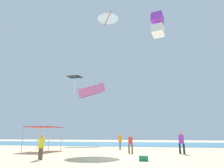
% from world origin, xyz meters
% --- Properties ---
extents(ground, '(110.00, 110.00, 0.10)m').
position_xyz_m(ground, '(0.00, 0.00, -0.05)').
color(ground, '#D1BA8C').
extents(ocean_strip, '(110.00, 20.18, 0.03)m').
position_xyz_m(ocean_strip, '(0.00, 24.94, 0.01)').
color(ocean_strip, teal).
rests_on(ocean_strip, ground).
extents(canopy_tent, '(2.84, 2.65, 2.39)m').
position_xyz_m(canopy_tent, '(-8.61, 4.58, 2.25)').
color(canopy_tent, '#B2B2B7').
rests_on(canopy_tent, ground).
extents(person_leftmost, '(0.50, 0.45, 1.88)m').
position_xyz_m(person_leftmost, '(4.66, 4.78, 1.10)').
color(person_leftmost, black).
rests_on(person_leftmost, ground).
extents(person_central, '(0.40, 0.39, 1.65)m').
position_xyz_m(person_central, '(-4.92, -1.78, 0.97)').
color(person_central, brown).
rests_on(person_central, ground).
extents(person_rightmost, '(0.42, 0.48, 1.78)m').
position_xyz_m(person_rightmost, '(-1.77, 10.27, 1.05)').
color(person_rightmost, slate).
rests_on(person_rightmost, ground).
extents(person_far_shore, '(0.44, 0.39, 1.63)m').
position_xyz_m(person_far_shore, '(0.19, 4.74, 0.96)').
color(person_far_shore, brown).
rests_on(person_far_shore, ground).
extents(cooler_box, '(0.57, 0.37, 0.35)m').
position_xyz_m(cooler_box, '(1.75, -0.95, 0.18)').
color(cooler_box, '#1E8C4C').
rests_on(cooler_box, ground).
extents(kite_box_purple, '(1.46, 1.61, 2.69)m').
position_xyz_m(kite_box_purple, '(3.28, 5.61, 13.05)').
color(kite_box_purple, purple).
extents(kite_delta_white, '(4.43, 4.43, 2.91)m').
position_xyz_m(kite_delta_white, '(-5.04, 17.14, 22.21)').
color(kite_delta_white, white).
extents(kite_parafoil_pink, '(4.22, 4.06, 3.36)m').
position_xyz_m(kite_parafoil_pink, '(-8.76, 20.20, 9.54)').
color(kite_parafoil_pink, pink).
extents(kite_diamond_black, '(1.98, 1.97, 2.76)m').
position_xyz_m(kite_diamond_black, '(-9.20, 13.18, 10.01)').
color(kite_diamond_black, black).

